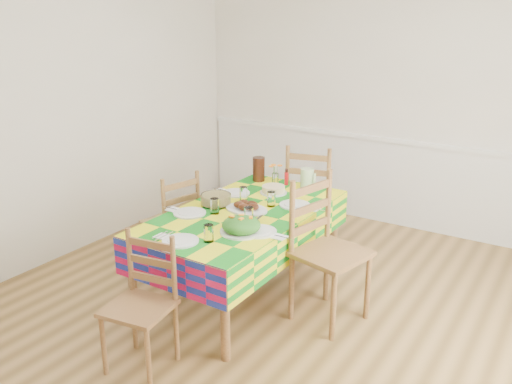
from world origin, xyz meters
TOP-DOWN VIEW (x-y plane):
  - room at (0.00, 0.00)m, footprint 4.58×5.08m
  - wainscot at (0.00, 2.48)m, footprint 4.41×0.06m
  - dining_table at (-0.46, 0.40)m, footprint 0.96×1.78m
  - setting_near_head at (-0.43, -0.27)m, footprint 0.40×0.27m
  - setting_left_near at (-0.72, 0.17)m, footprint 0.45×0.27m
  - setting_left_far at (-0.70, 0.68)m, footprint 0.43×0.26m
  - setting_right_near at (-0.18, 0.15)m, footprint 0.47×0.27m
  - setting_right_far at (-0.23, 0.68)m, footprint 0.46×0.26m
  - meat_platter at (-0.45, 0.43)m, footprint 0.35×0.25m
  - salad_platter at (-0.23, 0.05)m, footprint 0.30×0.30m
  - pasta_bowl at (-0.72, 0.41)m, footprint 0.24×0.24m
  - cake at (-0.49, 0.90)m, footprint 0.23×0.23m
  - serving_utensils at (-0.30, 0.33)m, footprint 0.12×0.28m
  - flower_vase at (-0.60, 1.11)m, footprint 0.12×0.10m
  - hot_sauce at (-0.51, 1.16)m, footprint 0.03×0.03m
  - green_pitcher at (-0.28, 1.11)m, footprint 0.11×0.11m
  - tea_pitcher at (-0.78, 1.13)m, footprint 0.11×0.11m
  - name_card at (-0.44, -0.47)m, footprint 0.08×0.02m
  - chair_near at (-0.46, -0.72)m, footprint 0.43×0.42m
  - chair_far at (-0.45, 1.52)m, footprint 0.54×0.52m
  - chair_left at (-1.17, 0.39)m, footprint 0.46×0.48m
  - chair_right at (0.24, 0.41)m, footprint 0.54×0.56m

SIDE VIEW (x-z plane):
  - chair_near at x=-0.46m, z-range -0.01..0.86m
  - chair_left at x=-1.17m, z-range -0.01..0.89m
  - wainscot at x=0.00m, z-range 0.03..0.95m
  - chair_far at x=-0.45m, z-range -0.01..0.99m
  - chair_right at x=0.24m, z-range -0.01..1.05m
  - dining_table at x=-0.46m, z-range 0.27..0.96m
  - serving_utensils at x=-0.30m, z-range 0.69..0.70m
  - name_card at x=-0.44m, z-range 0.69..0.71m
  - setting_left_far at x=-0.70m, z-range 0.66..0.77m
  - setting_right_far at x=-0.23m, z-range 0.66..0.78m
  - setting_near_head at x=-0.43m, z-range 0.66..0.78m
  - setting_left_near at x=-0.72m, z-range 0.66..0.78m
  - setting_right_near at x=-0.18m, z-range 0.66..0.78m
  - meat_platter at x=-0.45m, z-range 0.69..0.75m
  - cake at x=-0.49m, z-range 0.69..0.75m
  - pasta_bowl at x=-0.72m, z-range 0.69..0.78m
  - salad_platter at x=-0.23m, z-range 0.68..0.80m
  - hot_sauce at x=-0.51m, z-range 0.69..0.84m
  - flower_vase at x=-0.60m, z-range 0.68..0.87m
  - green_pitcher at x=-0.28m, z-range 0.69..0.89m
  - tea_pitcher at x=-0.78m, z-range 0.69..0.91m
  - room at x=0.00m, z-range -0.04..2.74m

